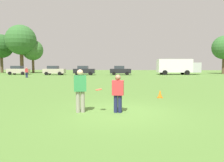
% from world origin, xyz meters
% --- Properties ---
extents(ground_plane, '(150.81, 150.81, 0.00)m').
position_xyz_m(ground_plane, '(0.00, 0.00, 0.00)').
color(ground_plane, '#517A33').
extents(player_thrower, '(0.54, 0.39, 1.76)m').
position_xyz_m(player_thrower, '(-1.61, -0.18, 0.99)').
color(player_thrower, gray).
rests_on(player_thrower, ground).
extents(player_defender, '(0.47, 0.29, 1.54)m').
position_xyz_m(player_defender, '(-0.08, -0.10, 0.86)').
color(player_defender, '#1E234C').
rests_on(player_defender, ground).
extents(frisbee, '(0.27, 0.27, 0.08)m').
position_xyz_m(frisbee, '(-0.86, -0.11, 0.94)').
color(frisbee, '#E54C33').
extents(traffic_cone, '(0.32, 0.32, 0.48)m').
position_xyz_m(traffic_cone, '(2.22, 3.90, 0.23)').
color(traffic_cone, '#D8590C').
rests_on(traffic_cone, ground).
extents(parked_car_near_left, '(4.31, 2.44, 1.82)m').
position_xyz_m(parked_car_near_left, '(-22.21, 31.81, 0.92)').
color(parked_car_near_left, '#B7AD99').
rests_on(parked_car_near_left, ground).
extents(parked_car_mid_left, '(4.31, 2.44, 1.82)m').
position_xyz_m(parked_car_mid_left, '(-14.50, 31.47, 0.92)').
color(parked_car_mid_left, '#B7AD99').
rests_on(parked_car_mid_left, ground).
extents(parked_car_center, '(4.31, 2.44, 1.82)m').
position_xyz_m(parked_car_center, '(-8.49, 31.82, 0.92)').
color(parked_car_center, black).
rests_on(parked_car_center, ground).
extents(parked_car_mid_right, '(4.31, 2.44, 1.82)m').
position_xyz_m(parked_car_mid_right, '(-1.30, 32.67, 0.92)').
color(parked_car_mid_right, black).
rests_on(parked_car_mid_right, ground).
extents(box_truck, '(8.65, 3.38, 3.18)m').
position_xyz_m(box_truck, '(10.37, 34.47, 1.75)').
color(box_truck, white).
rests_on(box_truck, ground).
extents(bystander_sideline_watcher, '(0.51, 0.43, 1.62)m').
position_xyz_m(bystander_sideline_watcher, '(-15.60, 22.49, 0.92)').
color(bystander_sideline_watcher, '#1E234C').
rests_on(bystander_sideline_watcher, ground).
extents(tree_west_oak, '(6.10, 6.10, 9.91)m').
position_xyz_m(tree_west_oak, '(-32.47, 42.27, 6.82)').
color(tree_west_oak, brown).
rests_on(tree_west_oak, ground).
extents(tree_west_maple, '(7.10, 7.10, 11.55)m').
position_xyz_m(tree_west_maple, '(-25.33, 39.14, 7.94)').
color(tree_west_maple, brown).
rests_on(tree_west_maple, ground).
extents(tree_center_elm, '(5.11, 5.11, 8.30)m').
position_xyz_m(tree_center_elm, '(-23.55, 41.30, 5.71)').
color(tree_center_elm, brown).
rests_on(tree_center_elm, ground).
extents(tree_east_birch, '(5.24, 5.24, 8.51)m').
position_xyz_m(tree_east_birch, '(21.56, 39.13, 5.86)').
color(tree_east_birch, brown).
rests_on(tree_east_birch, ground).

